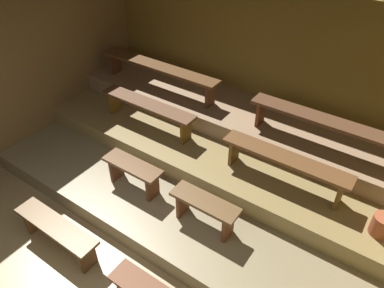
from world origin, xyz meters
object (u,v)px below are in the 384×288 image
(bench_upper_left, at_px, (159,69))
(pail_middle, at_px, (381,225))
(bench_upper_right, at_px, (333,126))
(bench_lower_right, at_px, (205,207))
(bench_middle_right, at_px, (285,162))
(bench_lower_left, at_px, (133,170))
(bench_floor_left, at_px, (57,230))
(bench_middle_left, at_px, (147,107))

(bench_upper_left, bearing_deg, pail_middle, -12.46)
(bench_upper_left, height_order, pail_middle, bench_upper_left)
(bench_upper_right, relative_size, pail_middle, 8.87)
(bench_lower_right, relative_size, bench_middle_right, 0.52)
(bench_lower_left, xyz_separation_m, bench_upper_left, (-0.92, 1.77, 0.61))
(bench_floor_left, relative_size, bench_middle_left, 0.74)
(bench_lower_right, distance_m, bench_middle_left, 2.10)
(bench_middle_right, bearing_deg, bench_lower_right, -119.38)
(bench_lower_right, bearing_deg, bench_middle_right, 60.62)
(bench_floor_left, relative_size, bench_upper_left, 0.55)
(bench_lower_left, bearing_deg, bench_middle_right, 29.96)
(bench_floor_left, relative_size, pail_middle, 4.84)
(bench_upper_left, bearing_deg, bench_lower_right, -39.56)
(bench_middle_left, bearing_deg, bench_middle_right, 0.00)
(bench_lower_right, relative_size, bench_middle_left, 0.52)
(bench_floor_left, distance_m, bench_upper_left, 3.17)
(bench_lower_right, relative_size, pail_middle, 3.41)
(bench_middle_right, relative_size, bench_upper_right, 0.74)
(bench_floor_left, xyz_separation_m, bench_upper_left, (-0.67, 2.97, 0.87))
(bench_lower_left, relative_size, pail_middle, 3.41)
(bench_middle_left, relative_size, pail_middle, 6.57)
(bench_floor_left, distance_m, bench_middle_right, 3.09)
(bench_floor_left, distance_m, bench_middle_left, 2.34)
(bench_floor_left, xyz_separation_m, bench_lower_right, (1.46, 1.20, 0.26))
(bench_floor_left, bearing_deg, bench_lower_right, 39.38)
(bench_upper_right, height_order, pail_middle, bench_upper_right)
(bench_floor_left, relative_size, bench_lower_left, 1.42)
(bench_floor_left, distance_m, pail_middle, 3.97)
(bench_floor_left, bearing_deg, bench_middle_right, 47.55)
(bench_lower_left, distance_m, bench_upper_left, 2.08)
(bench_floor_left, xyz_separation_m, bench_middle_right, (2.05, 2.24, 0.58))
(bench_lower_right, distance_m, bench_middle_right, 1.23)
(bench_floor_left, bearing_deg, pail_middle, 31.73)
(bench_lower_left, relative_size, bench_upper_right, 0.38)
(bench_middle_left, relative_size, bench_upper_left, 0.74)
(bench_lower_right, height_order, bench_upper_left, bench_upper_left)
(bench_upper_left, bearing_deg, bench_upper_right, 0.00)
(bench_upper_right, bearing_deg, bench_middle_left, -165.02)
(bench_lower_right, bearing_deg, bench_lower_left, 180.00)
(pail_middle, bearing_deg, bench_lower_right, -155.20)
(bench_upper_right, bearing_deg, bench_lower_left, -140.44)
(bench_floor_left, height_order, bench_lower_right, bench_lower_right)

